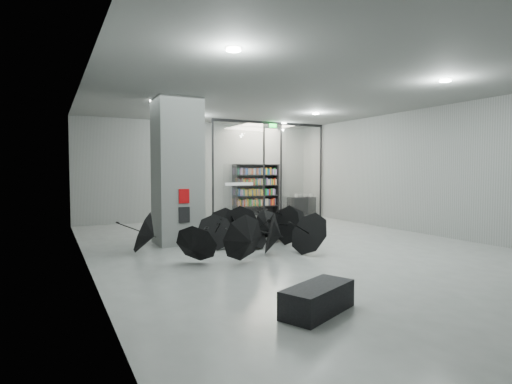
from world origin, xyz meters
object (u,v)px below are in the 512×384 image
column (177,171)px  bench (318,299)px  shop_counter (303,206)px  umbrella_cluster (253,235)px  bookshelf (256,191)px

column → bench: size_ratio=3.23×
shop_counter → bench: bearing=-126.6°
umbrella_cluster → column: bearing=136.7°
column → bench: (0.17, -6.42, -1.80)m
bookshelf → column: bearing=-138.2°
column → bench: column is taller
column → umbrella_cluster: 2.78m
bookshelf → shop_counter: bookshelf is taller
column → bookshelf: size_ratio=1.74×
bench → shop_counter: size_ratio=0.88×
bench → bookshelf: size_ratio=0.54×
column → bookshelf: 6.87m
bench → umbrella_cluster: 5.11m
column → shop_counter: column is taller
column → bookshelf: (4.89, 4.75, -0.85)m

